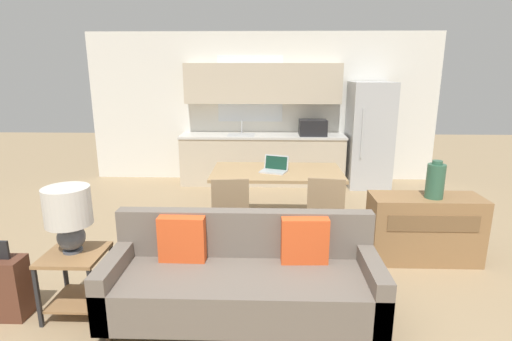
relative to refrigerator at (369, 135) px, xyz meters
The scene contains 13 objects.
ground_plane 4.69m from the refrigerator, 114.16° to the right, with size 20.00×20.00×0.00m, color #9E8460.
wall_back 1.98m from the refrigerator, 167.20° to the left, with size 6.40×0.07×2.70m.
kitchen_counter 1.87m from the refrigerator, behind, with size 2.96×0.65×2.15m.
refrigerator is the anchor object (origin of this frame).
dining_table 2.63m from the refrigerator, 129.29° to the right, with size 1.67×0.95×0.78m.
couch 4.50m from the refrigerator, 116.34° to the right, with size 2.24×0.80×0.86m.
side_table 5.29m from the refrigerator, 130.40° to the right, with size 0.48×0.48×0.56m.
table_lamp 5.25m from the refrigerator, 130.80° to the right, with size 0.38×0.38×0.57m.
credenza 2.97m from the refrigerator, 91.37° to the right, with size 1.18×0.45×0.73m.
vase 2.96m from the refrigerator, 90.46° to the right, with size 0.19×0.19×0.40m.
dining_chair_near_left 3.65m from the refrigerator, 127.17° to the right, with size 0.46×0.46×0.93m.
dining_chair_near_right 3.08m from the refrigerator, 111.88° to the right, with size 0.47×0.47×0.93m.
laptop 2.67m from the refrigerator, 129.36° to the right, with size 0.39×0.35×0.20m.
Camera 1 is at (0.11, -2.83, 2.07)m, focal length 28.00 mm.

